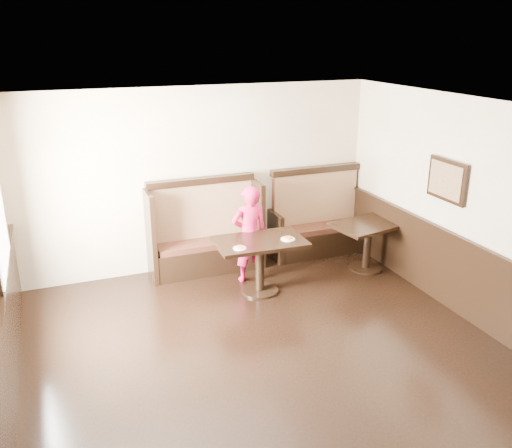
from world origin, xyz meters
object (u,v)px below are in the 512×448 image
table_main (260,252)px  child (250,234)px  booth_main (205,237)px  booth_neighbor (317,225)px  table_neighbor (368,235)px

table_main → child: child is taller
child → booth_main: bearing=-49.7°
booth_main → table_main: size_ratio=1.37×
table_main → child: (0.00, 0.42, 0.12)m
table_main → booth_neighbor: bearing=38.0°
booth_main → child: 0.83m
booth_main → table_main: bearing=-64.3°
table_neighbor → booth_main: bearing=147.4°
booth_main → table_neighbor: bearing=-21.4°
booth_main → table_neighbor: (2.35, -0.92, 0.05)m
booth_neighbor → table_neighbor: booth_neighbor is taller
table_main → table_neighbor: bearing=6.1°
booth_main → child: bearing=-51.0°
booth_neighbor → table_neighbor: (0.40, -0.92, 0.09)m
booth_neighbor → child: bearing=-156.7°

